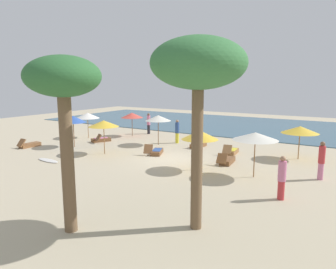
{
  "coord_description": "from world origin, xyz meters",
  "views": [
    {
      "loc": [
        10.0,
        -16.43,
        4.85
      ],
      "look_at": [
        -1.55,
        2.27,
        1.1
      ],
      "focal_mm": 33.83,
      "sensor_mm": 36.0,
      "label": 1
    }
  ],
  "objects_px": {
    "umbrella_5": "(132,115)",
    "lounger_0": "(227,161)",
    "person_0": "(282,178)",
    "palm_2": "(63,85)",
    "umbrella_3": "(158,118)",
    "lounger_5": "(29,145)",
    "lounger_4": "(156,152)",
    "person_2": "(321,160)",
    "surfboard": "(48,160)",
    "umbrella_4": "(300,130)",
    "person_3": "(149,123)",
    "umbrella_2": "(88,116)",
    "umbrella_7": "(73,119)",
    "lounger_2": "(232,151)",
    "umbrella_0": "(200,135)",
    "person_1": "(177,131)",
    "umbrella_1": "(255,136)",
    "lounger_3": "(101,140)",
    "lounger_1": "(198,145)",
    "dog": "(70,139)",
    "umbrella_6": "(104,124)",
    "palm_0": "(198,67)"
  },
  "relations": [
    {
      "from": "umbrella_5",
      "to": "person_0",
      "type": "relative_size",
      "value": 1.13
    },
    {
      "from": "umbrella_5",
      "to": "lounger_0",
      "type": "xyz_separation_m",
      "value": [
        10.58,
        -4.47,
        -1.69
      ]
    },
    {
      "from": "umbrella_3",
      "to": "umbrella_5",
      "type": "height_order",
      "value": "umbrella_3"
    },
    {
      "from": "umbrella_5",
      "to": "lounger_0",
      "type": "relative_size",
      "value": 1.2
    },
    {
      "from": "lounger_4",
      "to": "person_2",
      "type": "xyz_separation_m",
      "value": [
        9.99,
        -0.31,
        0.82
      ]
    },
    {
      "from": "umbrella_3",
      "to": "dog",
      "type": "bearing_deg",
      "value": -161.46
    },
    {
      "from": "palm_2",
      "to": "person_3",
      "type": "bearing_deg",
      "value": 117.53
    },
    {
      "from": "lounger_4",
      "to": "palm_0",
      "type": "bearing_deg",
      "value": -49.24
    },
    {
      "from": "lounger_2",
      "to": "person_1",
      "type": "relative_size",
      "value": 0.95
    },
    {
      "from": "lounger_1",
      "to": "person_2",
      "type": "distance_m",
      "value": 9.43
    },
    {
      "from": "umbrella_4",
      "to": "person_0",
      "type": "xyz_separation_m",
      "value": [
        0.61,
        -7.64,
        -0.92
      ]
    },
    {
      "from": "lounger_1",
      "to": "umbrella_1",
      "type": "bearing_deg",
      "value": -41.98
    },
    {
      "from": "umbrella_4",
      "to": "palm_0",
      "type": "xyz_separation_m",
      "value": [
        -1.23,
        -11.77,
        3.4
      ]
    },
    {
      "from": "umbrella_7",
      "to": "lounger_4",
      "type": "relative_size",
      "value": 1.32
    },
    {
      "from": "umbrella_4",
      "to": "umbrella_6",
      "type": "distance_m",
      "value": 12.49
    },
    {
      "from": "umbrella_3",
      "to": "lounger_5",
      "type": "height_order",
      "value": "umbrella_3"
    },
    {
      "from": "lounger_2",
      "to": "umbrella_5",
      "type": "bearing_deg",
      "value": 168.78
    },
    {
      "from": "umbrella_5",
      "to": "umbrella_7",
      "type": "xyz_separation_m",
      "value": [
        -0.83,
        -5.89,
        0.2
      ]
    },
    {
      "from": "umbrella_7",
      "to": "surfboard",
      "type": "distance_m",
      "value": 4.68
    },
    {
      "from": "umbrella_5",
      "to": "lounger_1",
      "type": "relative_size",
      "value": 1.22
    },
    {
      "from": "umbrella_4",
      "to": "lounger_2",
      "type": "xyz_separation_m",
      "value": [
        -4.05,
        -0.85,
        -1.68
      ]
    },
    {
      "from": "umbrella_0",
      "to": "umbrella_3",
      "type": "height_order",
      "value": "umbrella_3"
    },
    {
      "from": "surfboard",
      "to": "lounger_5",
      "type": "bearing_deg",
      "value": 157.21
    },
    {
      "from": "surfboard",
      "to": "lounger_1",
      "type": "bearing_deg",
      "value": 54.58
    },
    {
      "from": "umbrella_7",
      "to": "lounger_2",
      "type": "height_order",
      "value": "umbrella_7"
    },
    {
      "from": "person_2",
      "to": "lounger_0",
      "type": "bearing_deg",
      "value": 174.33
    },
    {
      "from": "umbrella_3",
      "to": "umbrella_0",
      "type": "bearing_deg",
      "value": -38.7
    },
    {
      "from": "lounger_0",
      "to": "surfboard",
      "type": "relative_size",
      "value": 0.92
    },
    {
      "from": "umbrella_1",
      "to": "umbrella_7",
      "type": "height_order",
      "value": "umbrella_7"
    },
    {
      "from": "lounger_0",
      "to": "lounger_5",
      "type": "relative_size",
      "value": 1.02
    },
    {
      "from": "umbrella_6",
      "to": "umbrella_7",
      "type": "relative_size",
      "value": 0.98
    },
    {
      "from": "lounger_5",
      "to": "person_3",
      "type": "relative_size",
      "value": 0.89
    },
    {
      "from": "umbrella_4",
      "to": "surfboard",
      "type": "relative_size",
      "value": 1.19
    },
    {
      "from": "umbrella_7",
      "to": "person_2",
      "type": "bearing_deg",
      "value": 3.15
    },
    {
      "from": "umbrella_3",
      "to": "umbrella_7",
      "type": "relative_size",
      "value": 0.98
    },
    {
      "from": "umbrella_1",
      "to": "lounger_3",
      "type": "xyz_separation_m",
      "value": [
        -13.28,
        2.92,
        -1.94
      ]
    },
    {
      "from": "lounger_4",
      "to": "lounger_3",
      "type": "bearing_deg",
      "value": 168.47
    },
    {
      "from": "person_2",
      "to": "surfboard",
      "type": "height_order",
      "value": "person_2"
    },
    {
      "from": "person_0",
      "to": "palm_2",
      "type": "height_order",
      "value": "palm_2"
    },
    {
      "from": "lounger_4",
      "to": "surfboard",
      "type": "xyz_separation_m",
      "value": [
        -4.63,
        -4.99,
        -0.14
      ]
    },
    {
      "from": "lounger_4",
      "to": "person_2",
      "type": "relative_size",
      "value": 0.91
    },
    {
      "from": "umbrella_6",
      "to": "person_3",
      "type": "distance_m",
      "value": 8.57
    },
    {
      "from": "umbrella_3",
      "to": "dog",
      "type": "relative_size",
      "value": 3.61
    },
    {
      "from": "palm_2",
      "to": "lounger_2",
      "type": "bearing_deg",
      "value": 87.56
    },
    {
      "from": "umbrella_1",
      "to": "palm_2",
      "type": "distance_m",
      "value": 9.86
    },
    {
      "from": "person_1",
      "to": "surfboard",
      "type": "bearing_deg",
      "value": -113.25
    },
    {
      "from": "umbrella_2",
      "to": "person_2",
      "type": "distance_m",
      "value": 18.58
    },
    {
      "from": "lounger_4",
      "to": "dog",
      "type": "distance_m",
      "value": 8.74
    },
    {
      "from": "umbrella_4",
      "to": "person_1",
      "type": "relative_size",
      "value": 1.22
    },
    {
      "from": "umbrella_4",
      "to": "lounger_5",
      "type": "relative_size",
      "value": 1.33
    }
  ]
}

